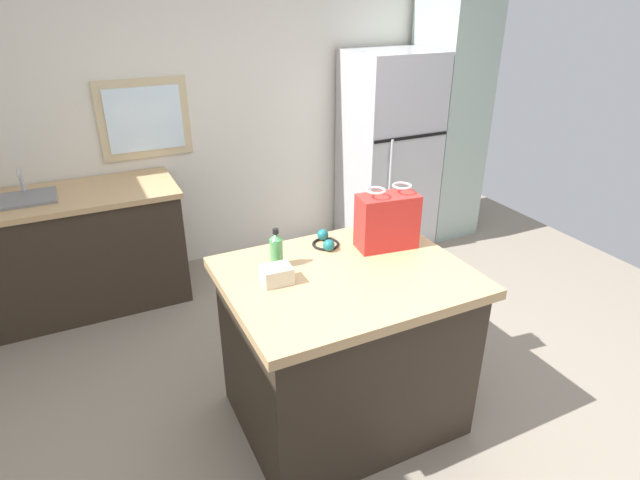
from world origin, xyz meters
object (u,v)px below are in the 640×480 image
kitchen_island (345,347)px  ear_defenders (326,241)px  refrigerator (388,151)px  bottle (276,250)px  tall_cabinet (448,118)px  shopping_bag (387,221)px  small_box (277,275)px

kitchen_island → ear_defenders: size_ratio=6.05×
kitchen_island → refrigerator: bearing=52.2°
kitchen_island → bottle: size_ratio=5.78×
tall_cabinet → ear_defenders: bearing=-142.7°
shopping_bag → ear_defenders: size_ratio=1.74×
kitchen_island → small_box: small_box is taller
tall_cabinet → ear_defenders: (-2.04, -1.55, -0.16)m
bottle → kitchen_island: bearing=-37.5°
kitchen_island → ear_defenders: (0.05, 0.32, 0.48)m
refrigerator → ear_defenders: bearing=-132.2°
small_box → bottle: bottle is taller
refrigerator → ear_defenders: 2.10m
shopping_bag → small_box: size_ratio=2.43×
small_box → bottle: bearing=68.2°
bottle → ear_defenders: bearing=17.6°
refrigerator → shopping_bag: 2.05m
small_box → tall_cabinet: bearing=36.7°
ear_defenders → tall_cabinet: bearing=37.3°
kitchen_island → small_box: (-0.35, 0.06, 0.50)m
tall_cabinet → small_box: tall_cabinet is taller
kitchen_island → small_box: 0.61m
refrigerator → bottle: 2.40m
kitchen_island → small_box: bearing=169.8°
refrigerator → shopping_bag: bearing=-123.2°
refrigerator → small_box: refrigerator is taller
kitchen_island → tall_cabinet: (2.08, 1.87, 0.63)m
tall_cabinet → ear_defenders: 2.57m
tall_cabinet → small_box: bearing=-143.3°
kitchen_island → ear_defenders: ear_defenders is taller
small_box → ear_defenders: 0.47m
refrigerator → shopping_bag: size_ratio=5.02×
kitchen_island → bottle: (-0.28, 0.22, 0.55)m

